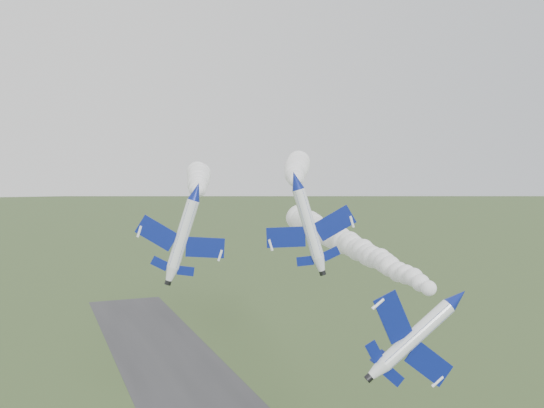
{
  "coord_description": "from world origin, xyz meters",
  "views": [
    {
      "loc": [
        -29.84,
        -53.94,
        45.96
      ],
      "look_at": [
        -0.74,
        18.78,
        41.33
      ],
      "focal_mm": 40.0,
      "sensor_mm": 36.0,
      "label": 1
    }
  ],
  "objects": [
    {
      "name": "smoke_trail_jet_lead",
      "position": [
        18.76,
        35.56,
        33.77
      ],
      "size": [
        15.78,
        71.01,
        5.27
      ],
      "primitive_type": null,
      "rotation": [
        0.0,
        0.0,
        -0.15
      ],
      "color": "white"
    },
    {
      "name": "smoke_trail_jet_pair_left",
      "position": [
        -2.82,
        47.91,
        44.03
      ],
      "size": [
        18.31,
        50.78,
        4.56
      ],
      "primitive_type": null,
      "rotation": [
        0.0,
        0.0,
        -0.27
      ],
      "color": "white"
    },
    {
      "name": "jet_lead",
      "position": [
        11.6,
        -2.92,
        32.35
      ],
      "size": [
        7.62,
        14.12,
        9.2
      ],
      "rotation": [
        0.0,
        0.9,
        -0.15
      ],
      "color": "white"
    },
    {
      "name": "jet_pair_left",
      "position": [
        -10.61,
        19.55,
        43.1
      ],
      "size": [
        10.89,
        13.27,
        4.3
      ],
      "rotation": [
        0.0,
        0.31,
        -0.27
      ],
      "color": "white"
    },
    {
      "name": "jet_pair_right",
      "position": [
        2.41,
        18.29,
        44.39
      ],
      "size": [
        11.47,
        13.7,
        4.45
      ],
      "rotation": [
        0.0,
        -0.28,
        -0.39
      ],
      "color": "white"
    },
    {
      "name": "smoke_trail_jet_pair_right",
      "position": [
        16.11,
        48.77,
        45.65
      ],
      "size": [
        27.66,
        57.11,
        5.39
      ],
      "primitive_type": null,
      "rotation": [
        0.0,
        0.0,
        -0.39
      ],
      "color": "white"
    }
  ]
}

